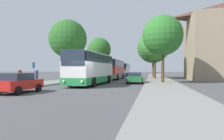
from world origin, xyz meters
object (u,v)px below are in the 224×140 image
bus_front (92,68)px  bus_rear (123,70)px  bus_middle (114,69)px  bus_stop_sign (34,70)px  pedestrian_waiting_near (37,76)px  tree_right_far (163,35)px  pedestrian_waiting_far (20,77)px  tree_left_far (99,49)px  parked_car_right_near (135,78)px  tree_left_near (68,39)px  tree_right_near (155,45)px  parked_car_left_curb (18,83)px  tree_right_mid (153,47)px

bus_front → bus_rear: 31.13m
bus_middle → bus_rear: bearing=90.7°
bus_stop_sign → pedestrian_waiting_near: size_ratio=1.41×
tree_right_far → pedestrian_waiting_far: bearing=-145.3°
bus_middle → bus_stop_sign: size_ratio=5.03×
bus_middle → bus_rear: bus_middle is taller
tree_left_far → tree_right_far: 23.55m
bus_rear → parked_car_right_near: bus_rear is taller
bus_stop_sign → tree_left_near: 8.99m
parked_car_right_near → tree_right_near: 13.41m
bus_middle → parked_car_left_curb: size_ratio=2.96×
parked_car_left_curb → tree_right_far: 18.29m
bus_middle → parked_car_right_near: (4.75, -11.45, -1.08)m
bus_middle → pedestrian_waiting_near: 17.35m
bus_front → bus_rear: bus_front is taller
bus_front → tree_right_far: (8.11, 4.06, 4.14)m
bus_front → bus_stop_sign: bearing=-153.2°
bus_stop_sign → bus_front: bearing=24.9°
tree_left_near → tree_right_far: tree_left_near is taller
bus_front → tree_left_near: size_ratio=1.31×
tree_left_far → tree_right_mid: 12.02m
bus_front → parked_car_left_curb: size_ratio=2.76×
pedestrian_waiting_near → parked_car_right_near: bearing=19.2°
pedestrian_waiting_far → tree_left_near: tree_left_near is taller
pedestrian_waiting_near → tree_right_far: bearing=16.1°
parked_car_right_near → bus_stop_sign: bearing=27.7°
bus_rear → parked_car_left_curb: bus_rear is taller
pedestrian_waiting_far → tree_right_near: (12.80, 20.81, 5.10)m
parked_car_right_near → tree_right_near: (2.62, 12.01, 5.38)m
tree_right_near → parked_car_left_curb: bearing=-112.3°
bus_rear → bus_middle: bearing=-90.3°
parked_car_right_near → tree_right_near: size_ratio=0.52×
parked_car_right_near → pedestrian_waiting_far: (-10.18, -8.80, 0.28)m
bus_stop_sign → tree_right_far: (13.78, 6.69, 4.39)m
parked_car_right_near → pedestrian_waiting_near: bearing=21.5°
bus_rear → pedestrian_waiting_far: 36.86m
bus_rear → tree_right_near: tree_right_near is taller
bus_front → tree_right_near: size_ratio=1.30×
pedestrian_waiting_near → tree_left_far: 25.66m
pedestrian_waiting_far → tree_right_far: tree_right_far is taller
tree_left_near → tree_right_mid: size_ratio=0.91×
parked_car_right_near → tree_right_far: 6.35m
tree_right_far → parked_car_right_near: bearing=-169.7°
bus_middle → parked_car_right_near: 12.44m
parked_car_left_curb → parked_car_right_near: 15.04m
bus_stop_sign → tree_right_near: tree_right_near is taller
parked_car_left_curb → pedestrian_waiting_near: 8.70m
parked_car_right_near → tree_left_near: size_ratio=0.52×
tree_left_near → tree_right_far: 13.07m
tree_right_mid → tree_right_far: (1.10, -17.88, -0.32)m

